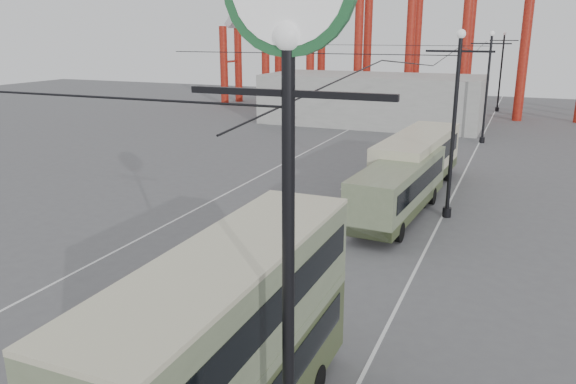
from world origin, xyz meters
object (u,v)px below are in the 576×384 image
at_px(pedestrian, 286,228).
at_px(single_decker_cream, 418,159).
at_px(single_decker_green, 399,186).
at_px(double_decker_bus, 232,344).
at_px(lamp_post_near, 288,124).

bearing_deg(pedestrian, single_decker_cream, -129.68).
xyz_separation_m(single_decker_green, single_decker_cream, (-0.12, 5.64, 0.26)).
bearing_deg(single_decker_cream, single_decker_green, -85.22).
xyz_separation_m(double_decker_bus, single_decker_cream, (-0.33, 23.76, -0.82)).
bearing_deg(single_decker_green, single_decker_cream, 94.95).
bearing_deg(single_decker_green, lamp_post_near, -79.64).
height_order(lamp_post_near, pedestrian, lamp_post_near).
relative_size(lamp_post_near, single_decker_green, 1.04).
distance_m(lamp_post_near, pedestrian, 16.57).
relative_size(double_decker_bus, single_decker_green, 0.87).
relative_size(lamp_post_near, single_decker_cream, 0.98).
bearing_deg(lamp_post_near, single_decker_cream, 95.42).
distance_m(lamp_post_near, single_decker_green, 21.05).
xyz_separation_m(lamp_post_near, single_decker_cream, (-2.43, 25.62, -5.96)).
height_order(lamp_post_near, single_decker_green, lamp_post_near).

